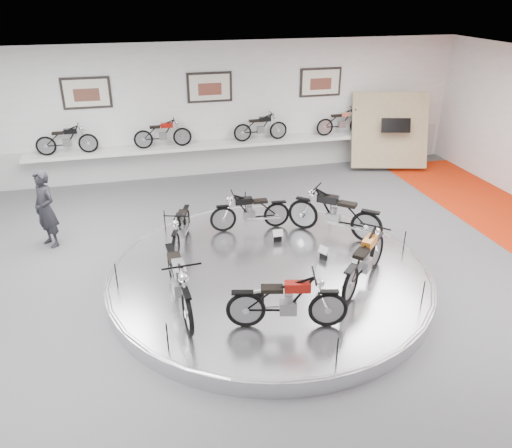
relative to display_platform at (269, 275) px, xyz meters
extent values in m
plane|color=#515154|center=(0.00, -0.30, -0.15)|extent=(16.00, 16.00, 0.00)
plane|color=white|center=(0.00, -0.30, 3.85)|extent=(16.00, 16.00, 0.00)
plane|color=white|center=(0.00, 6.70, 1.85)|extent=(16.00, 0.00, 16.00)
cube|color=#BCBCBA|center=(0.00, 6.68, 0.40)|extent=(15.68, 0.04, 1.10)
cylinder|color=silver|center=(0.00, 0.00, 0.00)|extent=(6.40, 6.40, 0.30)
torus|color=#B2B2BA|center=(0.00, 0.00, 0.12)|extent=(6.40, 6.40, 0.10)
cube|color=silver|center=(0.00, 6.40, 0.85)|extent=(11.00, 0.55, 0.10)
cube|color=beige|center=(-3.50, 6.66, 2.55)|extent=(1.35, 0.06, 0.88)
cube|color=beige|center=(0.00, 6.66, 2.55)|extent=(1.35, 0.06, 0.88)
cube|color=beige|center=(3.50, 6.66, 2.55)|extent=(1.35, 0.06, 0.88)
cube|color=tan|center=(5.60, 5.80, 1.10)|extent=(2.56, 1.52, 2.30)
imported|color=black|center=(-4.44, 2.79, 0.75)|extent=(0.74, 0.78, 1.80)
camera|label=1|loc=(-2.38, -8.28, 5.30)|focal=35.00mm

